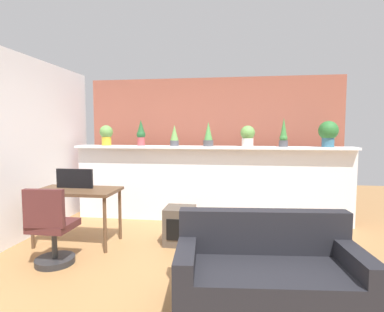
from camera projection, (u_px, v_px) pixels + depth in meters
The scene contains 16 objects.
ground_plane at pixel (193, 277), 3.21m from camera, with size 12.00×12.00×0.00m, color #9E7042.
divider_wall at pixel (209, 185), 5.13m from camera, with size 4.61×0.16×1.24m, color white.
plant_shelf at pixel (209, 147), 5.04m from camera, with size 4.61×0.34×0.04m, color white.
brick_wall_behind at pixel (212, 146), 5.67m from camera, with size 4.61×0.10×2.50m, color #9E5442.
potted_plant_0 at pixel (106, 134), 5.27m from camera, with size 0.23×0.23×0.35m.
potted_plant_1 at pixel (141, 133), 5.22m from camera, with size 0.15×0.15×0.44m.
potted_plant_2 at pixel (174, 136), 5.11m from camera, with size 0.14×0.14×0.35m.
potted_plant_3 at pixel (208, 135), 4.99m from camera, with size 0.17×0.17×0.40m.
potted_plant_4 at pixel (248, 135), 4.93m from camera, with size 0.23×0.23×0.34m.
potted_plant_5 at pixel (284, 134), 4.82m from camera, with size 0.14×0.14×0.46m.
potted_plant_6 at pixel (328, 132), 4.75m from camera, with size 0.30×0.30×0.41m.
desk at pixel (77, 195), 4.11m from camera, with size 1.10×0.60×0.75m.
tv_monitor at pixel (75, 178), 4.18m from camera, with size 0.52×0.04×0.27m, color black.
office_chair at pixel (51, 232), 3.44m from camera, with size 0.46×0.46×0.91m.
side_cube_shelf at pixel (180, 225), 4.14m from camera, with size 0.40×0.41×0.50m.
couch at pixel (268, 277), 2.62m from camera, with size 1.62×0.90×0.80m.
Camera 1 is at (0.44, -3.06, 1.54)m, focal length 28.49 mm.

